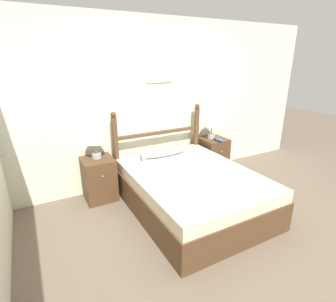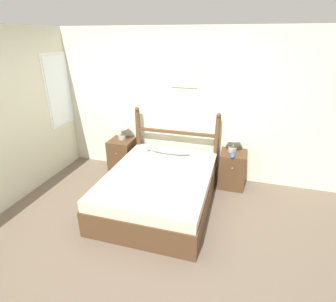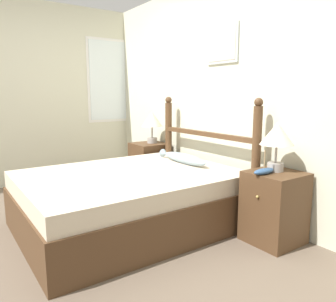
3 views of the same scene
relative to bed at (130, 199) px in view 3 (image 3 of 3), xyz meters
The scene contains 11 objects.
ground_plane 0.66m from the bed, 96.71° to the right, with size 16.00×16.00×0.00m, color brown.
wall_back 1.52m from the bed, 93.50° to the left, with size 6.40×0.08×2.55m.
wall_left 2.48m from the bed, 165.85° to the right, with size 0.08×6.40×2.55m.
bed is the anchor object (origin of this frame).
headboard 1.04m from the bed, 90.00° to the left, with size 1.52×0.09×1.25m.
nightstand_left 1.34m from the bed, 140.10° to the left, with size 0.43×0.46×0.62m.
nightstand_right 1.34m from the bed, 39.90° to the left, with size 0.43×0.46×0.62m.
table_lamp_left 1.51m from the bed, 138.58° to the left, with size 0.29×0.29×0.42m.
table_lamp_right 1.48m from the bed, 41.84° to the left, with size 0.29×0.29×0.42m.
model_boat 1.29m from the bed, 35.45° to the left, with size 0.08×0.24×0.20m.
fish_pillow 0.76m from the bed, 94.30° to the left, with size 0.76×0.12×0.11m.
Camera 3 is at (2.79, -0.86, 1.28)m, focal length 35.00 mm.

